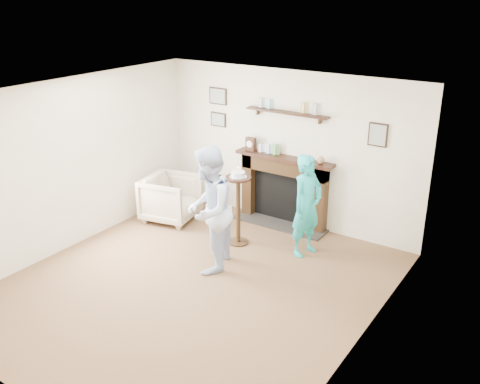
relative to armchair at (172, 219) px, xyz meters
The scene contains 6 objects.
ground 2.20m from the armchair, 42.40° to the right, with size 5.00×5.00×0.00m, color brown.
room_shell 2.43m from the armchair, 26.02° to the right, with size 4.54×5.02×2.52m.
armchair is the anchor object (origin of this frame).
man 1.81m from the armchair, 32.78° to the right, with size 0.85×0.66×1.75m, color #A8B6D2.
woman 2.43m from the armchair, ahead, with size 0.55×0.36×1.51m, color #1FA8B3.
pedestal_table 1.61m from the armchair, ahead, with size 0.38×0.38×1.23m.
Camera 1 is at (3.88, -4.75, 3.70)m, focal length 40.00 mm.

